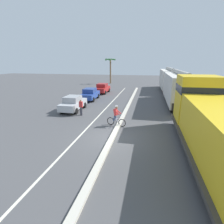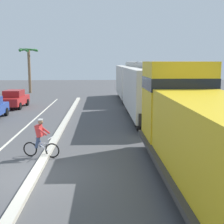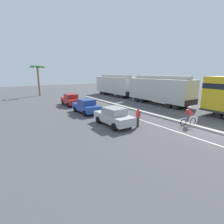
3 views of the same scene
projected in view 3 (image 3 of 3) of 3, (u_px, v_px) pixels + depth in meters
ground_plane at (216, 133)px, 13.72m from camera, size 120.00×120.00×0.00m
median_curb at (158, 116)px, 18.60m from camera, size 0.36×36.00×0.16m
lane_stripe at (141, 120)px, 17.34m from camera, size 0.14×36.00×0.01m
hopper_car_lead at (159, 90)px, 25.61m from camera, size 2.90×10.60×4.18m
hopper_car_middle at (115, 85)px, 35.08m from camera, size 2.90×10.60×4.18m
parked_car_silver at (114, 116)px, 15.47m from camera, size 1.89×4.23×1.62m
parked_car_blue at (86, 106)px, 20.14m from camera, size 1.90×4.24×1.62m
parked_car_red at (71, 100)px, 24.96m from camera, size 1.92×4.24×1.62m
cyclist at (189, 117)px, 15.33m from camera, size 1.68×0.57×1.71m
palm_tree_near at (38, 72)px, 34.37m from camera, size 2.75×2.79×6.11m
pedestrian_by_cars at (138, 117)px, 15.01m from camera, size 0.34×0.22×1.62m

